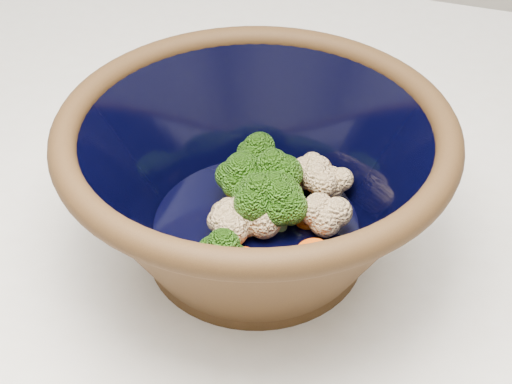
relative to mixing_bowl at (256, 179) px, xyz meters
name	(u,v)px	position (x,y,z in m)	size (l,w,h in m)	color
mixing_bowl	(256,179)	(0.00, 0.00, 0.00)	(0.38, 0.38, 0.14)	black
vegetable_pile	(264,195)	(0.01, 0.01, -0.02)	(0.12, 0.18, 0.06)	#608442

